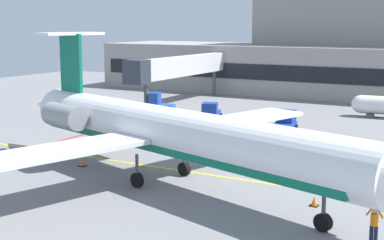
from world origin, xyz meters
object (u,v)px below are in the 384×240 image
(regional_jet, at_px, (169,132))
(belt_loader, at_px, (159,103))
(baggage_tug, at_px, (284,123))
(marshaller, at_px, (374,224))
(pushback_tractor, at_px, (211,113))

(regional_jet, relative_size, belt_loader, 10.32)
(baggage_tug, bearing_deg, marshaller, -60.75)
(baggage_tug, distance_m, marshaller, 26.14)
(baggage_tug, relative_size, belt_loader, 1.21)
(regional_jet, xyz_separation_m, belt_loader, (-16.15, 23.68, -2.28))
(regional_jet, distance_m, pushback_tractor, 22.00)
(regional_jet, height_order, pushback_tractor, regional_jet)
(baggage_tug, height_order, pushback_tractor, pushback_tractor)
(pushback_tractor, bearing_deg, marshaller, -49.01)
(pushback_tractor, relative_size, belt_loader, 1.36)
(marshaller, bearing_deg, pushback_tractor, 130.99)
(regional_jet, xyz_separation_m, baggage_tug, (0.36, 19.08, -2.35))
(regional_jet, bearing_deg, belt_loader, 124.30)
(regional_jet, relative_size, marshaller, 17.51)
(regional_jet, relative_size, baggage_tug, 8.53)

